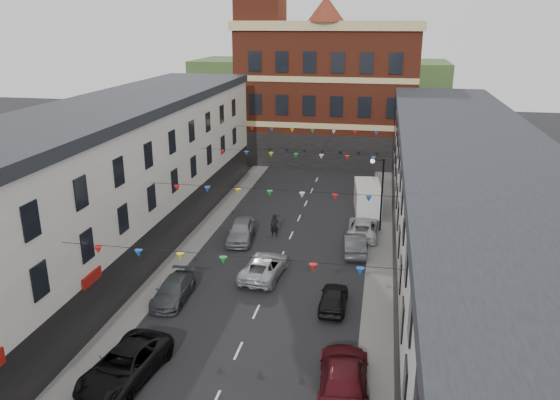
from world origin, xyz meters
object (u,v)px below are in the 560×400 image
Objects in this scene: car_right_d at (333,298)px; white_van at (367,198)px; street_lamp at (379,185)px; car_right_f at (363,228)px; car_left_d at (173,290)px; car_right_c at (344,375)px; pedestrian at (275,226)px; car_right_e at (354,243)px; moving_car at (264,266)px; car_left_e at (241,231)px; car_left_c at (125,365)px.

car_right_d is 17.63m from white_van.
street_lamp is 1.18× the size of car_right_f.
car_left_d is 12.57m from car_right_c.
car_right_f is 2.78× the size of pedestrian.
pedestrian is at bearing 68.59° from car_left_d.
car_right_f is 6.06m from white_van.
white_van reaches higher than car_right_e.
street_lamp is at bearing -115.25° from car_right_e.
street_lamp reaches higher than moving_car.
white_van is at bearing 36.39° from car_left_e.
pedestrian is at bearing -162.34° from street_lamp.
car_right_e is at bearing -99.04° from white_van.
car_right_d is 11.66m from pedestrian.
car_left_e is 12.57m from white_van.
white_van is (0.10, 6.04, 0.51)m from car_right_f.
white_van is at bearing 76.03° from car_left_c.
car_right_c is 1.24× the size of car_right_e.
car_left_c reaches higher than car_right_e.
white_van is at bearing -99.77° from car_right_e.
white_van is (9.20, 8.56, 0.42)m from car_left_e.
car_right_d is (8.92, 8.49, -0.11)m from car_left_c.
car_right_f is 6.86m from pedestrian.
street_lamp reaches higher than white_van.
street_lamp is 11.24m from car_left_e.
car_left_d is at bearing -35.16° from car_right_c.
car_right_c reaches higher than car_left_c.
car_left_d is 1.15× the size of car_right_d.
car_left_d is 13.75m from car_right_e.
car_right_d is (7.93, -9.01, -0.13)m from car_left_e.
car_right_e is (10.25, 9.16, 0.09)m from car_left_d.
pedestrian is (-0.70, 6.92, 0.21)m from moving_car.
car_right_e is at bearing -133.09° from moving_car.
car_left_c is 1.25× the size of car_left_d.
car_right_c is 18.95m from car_right_f.
white_van is 10.02m from pedestrian.
car_left_e is 0.84× the size of white_van.
car_right_c is at bearing 13.50° from car_left_c.
pedestrian is (-5.56, 10.24, 0.26)m from car_right_d.
car_right_c is 1.00× the size of white_van.
white_van is (-0.95, 4.86, -2.69)m from street_lamp.
car_right_c reaches higher than car_left_e.
street_lamp is 1.09× the size of car_right_c.
moving_car is at bearing -64.28° from car_right_c.
street_lamp is 8.70m from pedestrian.
moving_car is 0.92× the size of white_van.
car_right_d is at bearing 50.98° from car_left_c.
car_left_d is (-0.62, 7.66, -0.12)m from car_left_c.
car_right_f is at bearing 70.64° from car_left_c.
white_van is (10.19, 26.07, 0.45)m from car_left_c.
street_lamp is 1.30× the size of car_left_e.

